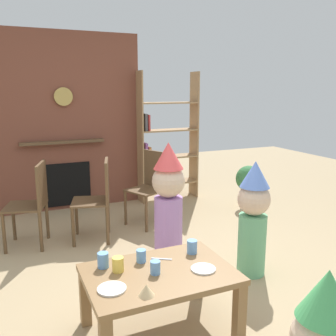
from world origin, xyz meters
The scene contains 19 objects.
ground_plane centered at (0.00, 0.00, 0.00)m, with size 12.00×12.00×0.00m, color tan.
brick_fireplace_feature centered at (-0.49, 2.60, 1.19)m, with size 2.20×0.28×2.40m.
bookshelf centered at (0.96, 2.40, 0.86)m, with size 0.90×0.28×1.90m.
coffee_table centered at (-0.32, -0.53, 0.38)m, with size 0.99×0.68×0.45m.
paper_cup_near_left centered at (-0.36, -0.55, 0.50)m, with size 0.07×0.07×0.09m, color #669EE0.
paper_cup_near_right centered at (-0.57, -0.42, 0.50)m, with size 0.08×0.08×0.10m, color #F2CC4C.
paper_cup_center centered at (0.01, -0.36, 0.50)m, with size 0.07×0.07×0.10m, color #669EE0.
paper_cup_far_left centered at (-0.38, -0.35, 0.50)m, with size 0.07×0.07×0.09m, color #669EE0.
paper_cup_far_right centered at (-0.65, -0.32, 0.51)m, with size 0.08×0.08×0.11m, color #669EE0.
paper_plate_front centered at (-0.68, -0.63, 0.46)m, with size 0.18×0.18×0.01m, color white.
paper_plate_rear centered at (-0.04, -0.63, 0.46)m, with size 0.17×0.17×0.01m, color white.
birthday_cake_slice centered at (-0.51, -0.77, 0.49)m, with size 0.10×0.10×0.07m, color #EAC68C.
table_fork centered at (-0.24, -0.37, 0.46)m, with size 0.15×0.02×0.01m, color silver.
child_in_pink centered at (0.76, -0.09, 0.55)m, with size 0.29×0.29×1.04m.
child_by_the_chairs centered at (0.21, 0.53, 0.61)m, with size 0.32×0.32×1.16m.
dining_chair_left centered at (-0.97, 1.36, 0.51)m, with size 0.50×0.50×0.90m.
dining_chair_middle centered at (-0.30, 1.25, 0.51)m, with size 0.49×0.49×0.90m.
dining_chair_right centered at (0.41, 1.51, 0.51)m, with size 0.53×0.53×0.90m.
potted_plant_tall centered at (1.90, 1.56, 0.36)m, with size 0.36×0.36×0.60m.
Camera 1 is at (-1.19, -2.65, 1.65)m, focal length 39.83 mm.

